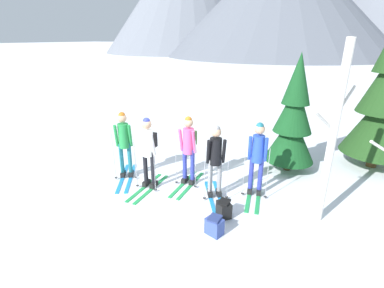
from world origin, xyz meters
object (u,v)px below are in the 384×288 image
Objects in this scene: birch_tree_tall at (332,137)px; skier_in_black at (215,158)px; pine_tree_mid at (293,120)px; backpack_on_snow_front at (214,226)px; skier_in_white at (148,148)px; skier_in_blue at (257,154)px; backpack_on_snow_beside at (224,209)px; skier_in_green at (124,141)px; skier_in_pink at (189,146)px.

skier_in_black is at bearing -176.89° from birch_tree_tall.
backpack_on_snow_front is at bearing -102.33° from pine_tree_mid.
skier_in_white is 2.65m from skier_in_blue.
skier_in_white is at bearing 169.99° from backpack_on_snow_beside.
birch_tree_tall is at bearing -16.29° from skier_in_blue.
skier_in_black is (2.57, 0.12, -0.05)m from skier_in_green.
skier_in_white is 2.37m from backpack_on_snow_beside.
backpack_on_snow_beside is (-0.34, -1.25, -0.86)m from skier_in_blue.
skier_in_green is 1.02× the size of skier_in_black.
skier_in_pink is 2.31m from backpack_on_snow_front.
skier_in_white is 1.01× the size of skier_in_pink.
backpack_on_snow_beside is at bearing -10.01° from skier_in_white.
skier_in_blue reaches higher than backpack_on_snow_beside.
skier_in_pink is at bearing 143.84° from backpack_on_snow_beside.
skier_in_blue reaches higher than skier_in_pink.
skier_in_black is 4.52× the size of backpack_on_snow_beside.
skier_in_green is 0.92m from skier_in_white.
birch_tree_tall is at bearing 3.11° from skier_in_black.
birch_tree_tall is (3.99, 0.43, 0.78)m from skier_in_white.
skier_in_white reaches higher than skier_in_black.
skier_in_white is 0.51× the size of birch_tree_tall.
skier_in_white is at bearing -143.02° from skier_in_pink.
skier_in_black is 1.01m from skier_in_blue.
pine_tree_mid is 3.96m from backpack_on_snow_front.
skier_in_green is 1.01× the size of skier_in_blue.
pine_tree_mid reaches higher than backpack_on_snow_beside.
skier_in_green is 2.58m from skier_in_black.
skier_in_black reaches higher than backpack_on_snow_front.
skier_in_white is at bearing -169.73° from skier_in_black.
skier_in_green is 1.77m from skier_in_pink.
skier_in_white is at bearing -173.88° from birch_tree_tall.
skier_in_blue is at bearing 19.01° from skier_in_white.
skier_in_blue is 0.56× the size of pine_tree_mid.
skier_in_green reaches higher than skier_in_pink.
skier_in_black is at bearing -146.15° from skier_in_blue.
backpack_on_snow_front is 0.63m from backpack_on_snow_beside.
backpack_on_snow_beside is (-0.84, -3.02, -1.32)m from pine_tree_mid.
skier_in_green is at bearing 168.47° from skier_in_white.
skier_in_blue is 1.90m from pine_tree_mid.
skier_in_pink is 4.61× the size of backpack_on_snow_beside.
skier_in_pink is 3.29m from birch_tree_tall.
skier_in_black is 2.48m from birch_tree_tall.
backpack_on_snow_front is at bearing -99.08° from skier_in_blue.
skier_in_pink reaches higher than backpack_on_snow_front.
backpack_on_snow_beside is (0.50, -0.69, -0.81)m from skier_in_black.
skier_in_pink is at bearing 130.75° from backpack_on_snow_front.
skier_in_white is 1.01× the size of skier_in_blue.
skier_in_green is at bearing -177.15° from birch_tree_tall.
skier_in_blue is 4.61× the size of backpack_on_snow_beside.
backpack_on_snow_front is at bearing -49.25° from skier_in_pink.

